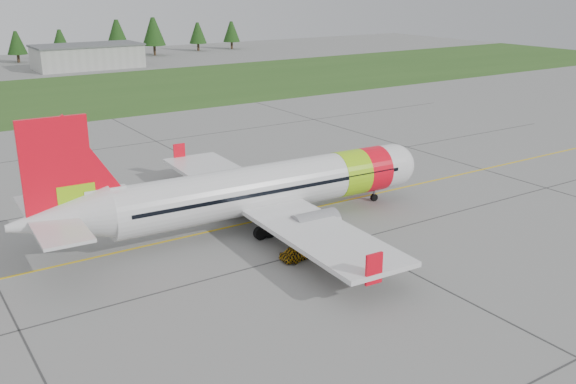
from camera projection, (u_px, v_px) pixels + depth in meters
ground at (240, 271)px, 45.74m from camera, size 320.00×320.00×0.00m
aircraft at (259, 189)px, 53.43m from camera, size 36.04×33.18×10.91m
follow_me_car at (300, 238)px, 47.22m from camera, size 1.26×1.44×3.29m
grass_strip at (8, 101)px, 110.79m from camera, size 320.00×50.00×0.03m
taxi_guideline at (192, 235)px, 52.09m from camera, size 120.00×0.25×0.02m
hangar_east at (88, 57)px, 151.60m from camera, size 24.00×12.00×5.20m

